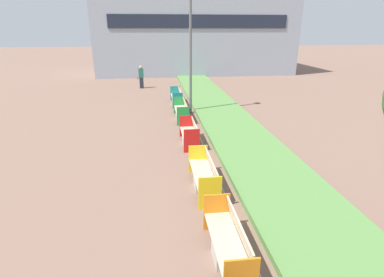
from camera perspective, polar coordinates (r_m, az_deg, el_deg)
name	(u,v)px	position (r m, az deg, el deg)	size (l,w,h in m)	color
planter_grass_strip	(261,162)	(10.87, 13.02, -4.36)	(2.80, 120.00, 0.18)	#568442
building_backdrop	(194,27)	(34.40, 0.31, 20.46)	(20.10, 8.99, 9.39)	#939EAD
bench_orange_frame	(228,245)	(6.50, 6.95, -19.51)	(0.65, 2.11, 0.94)	#ADA8A0
bench_yellow_frame	(205,177)	(8.96, 2.41, -7.31)	(0.65, 2.26, 0.94)	#ADA8A0
bench_red_frame	(190,135)	(12.37, -0.42, 0.59)	(0.65, 1.91, 0.94)	#ADA8A0
bench_green_frame	(182,112)	(15.88, -1.96, 5.07)	(0.65, 2.37, 0.94)	#ADA8A0
bench_teal_frame	(177,98)	(19.17, -2.89, 7.68)	(0.65, 2.26, 0.94)	#ADA8A0
street_lamp_post	(191,33)	(16.55, -0.29, 19.40)	(0.24, 0.44, 7.81)	#56595B
pedestrian_walking	(141,77)	(24.71, -9.66, 11.52)	(0.53, 0.24, 1.79)	#232633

